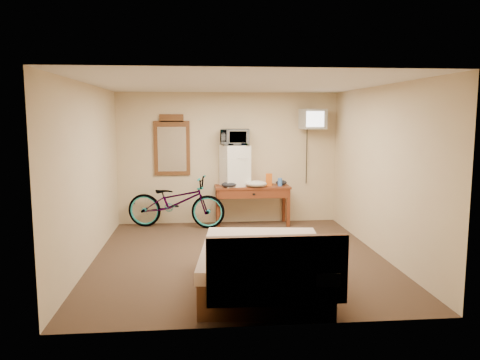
{
  "coord_description": "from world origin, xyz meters",
  "views": [
    {
      "loc": [
        -0.6,
        -6.63,
        2.05
      ],
      "look_at": [
        0.06,
        0.52,
        1.07
      ],
      "focal_mm": 35.0,
      "sensor_mm": 36.0,
      "label": 1
    }
  ],
  "objects_px": {
    "wall_mirror": "(172,146)",
    "bed": "(264,267)",
    "mini_fridge": "(235,166)",
    "microwave": "(235,137)",
    "blue_cup": "(280,182)",
    "crt_television": "(313,119)",
    "desk": "(252,192)",
    "bicycle": "(176,202)"
  },
  "relations": [
    {
      "from": "wall_mirror",
      "to": "bed",
      "type": "distance_m",
      "value": 4.04
    },
    {
      "from": "mini_fridge",
      "to": "wall_mirror",
      "type": "bearing_deg",
      "value": 170.16
    },
    {
      "from": "bed",
      "to": "microwave",
      "type": "bearing_deg",
      "value": 91.04
    },
    {
      "from": "microwave",
      "to": "blue_cup",
      "type": "relative_size",
      "value": 3.6
    },
    {
      "from": "crt_television",
      "to": "wall_mirror",
      "type": "distance_m",
      "value": 2.7
    },
    {
      "from": "microwave",
      "to": "wall_mirror",
      "type": "xyz_separation_m",
      "value": [
        -1.18,
        0.2,
        -0.17
      ]
    },
    {
      "from": "desk",
      "to": "crt_television",
      "type": "relative_size",
      "value": 2.38
    },
    {
      "from": "blue_cup",
      "to": "crt_television",
      "type": "relative_size",
      "value": 0.25
    },
    {
      "from": "desk",
      "to": "microwave",
      "type": "height_order",
      "value": "microwave"
    },
    {
      "from": "crt_television",
      "to": "bed",
      "type": "relative_size",
      "value": 0.29
    },
    {
      "from": "bed",
      "to": "desk",
      "type": "bearing_deg",
      "value": 85.57
    },
    {
      "from": "mini_fridge",
      "to": "bed",
      "type": "relative_size",
      "value": 0.38
    },
    {
      "from": "blue_cup",
      "to": "wall_mirror",
      "type": "height_order",
      "value": "wall_mirror"
    },
    {
      "from": "wall_mirror",
      "to": "bicycle",
      "type": "height_order",
      "value": "wall_mirror"
    },
    {
      "from": "desk",
      "to": "mini_fridge",
      "type": "bearing_deg",
      "value": 167.89
    },
    {
      "from": "mini_fridge",
      "to": "microwave",
      "type": "xyz_separation_m",
      "value": [
        0.0,
        0.0,
        0.53
      ]
    },
    {
      "from": "desk",
      "to": "bed",
      "type": "height_order",
      "value": "bed"
    },
    {
      "from": "microwave",
      "to": "crt_television",
      "type": "xyz_separation_m",
      "value": [
        1.46,
        -0.05,
        0.33
      ]
    },
    {
      "from": "blue_cup",
      "to": "bicycle",
      "type": "bearing_deg",
      "value": -179.51
    },
    {
      "from": "microwave",
      "to": "bed",
      "type": "relative_size",
      "value": 0.26
    },
    {
      "from": "desk",
      "to": "bicycle",
      "type": "height_order",
      "value": "bicycle"
    },
    {
      "from": "microwave",
      "to": "bicycle",
      "type": "distance_m",
      "value": 1.63
    },
    {
      "from": "desk",
      "to": "mini_fridge",
      "type": "xyz_separation_m",
      "value": [
        -0.32,
        0.07,
        0.5
      ]
    },
    {
      "from": "wall_mirror",
      "to": "mini_fridge",
      "type": "bearing_deg",
      "value": -9.84
    },
    {
      "from": "mini_fridge",
      "to": "microwave",
      "type": "distance_m",
      "value": 0.53
    },
    {
      "from": "blue_cup",
      "to": "bed",
      "type": "height_order",
      "value": "bed"
    },
    {
      "from": "blue_cup",
      "to": "wall_mirror",
      "type": "distance_m",
      "value": 2.15
    },
    {
      "from": "mini_fridge",
      "to": "blue_cup",
      "type": "bearing_deg",
      "value": -6.92
    },
    {
      "from": "blue_cup",
      "to": "crt_television",
      "type": "height_order",
      "value": "crt_television"
    },
    {
      "from": "blue_cup",
      "to": "bicycle",
      "type": "relative_size",
      "value": 0.08
    },
    {
      "from": "desk",
      "to": "microwave",
      "type": "distance_m",
      "value": 1.08
    },
    {
      "from": "microwave",
      "to": "bed",
      "type": "bearing_deg",
      "value": -84.18
    },
    {
      "from": "microwave",
      "to": "desk",
      "type": "bearing_deg",
      "value": -7.37
    },
    {
      "from": "blue_cup",
      "to": "desk",
      "type": "bearing_deg",
      "value": 176.39
    },
    {
      "from": "wall_mirror",
      "to": "bicycle",
      "type": "distance_m",
      "value": 1.07
    },
    {
      "from": "bicycle",
      "to": "desk",
      "type": "bearing_deg",
      "value": -76.15
    },
    {
      "from": "crt_television",
      "to": "wall_mirror",
      "type": "relative_size",
      "value": 0.52
    },
    {
      "from": "microwave",
      "to": "blue_cup",
      "type": "xyz_separation_m",
      "value": [
        0.84,
        -0.1,
        -0.84
      ]
    },
    {
      "from": "mini_fridge",
      "to": "bed",
      "type": "xyz_separation_m",
      "value": [
        0.06,
        -3.45,
        -0.84
      ]
    },
    {
      "from": "mini_fridge",
      "to": "crt_television",
      "type": "distance_m",
      "value": 1.7
    },
    {
      "from": "desk",
      "to": "wall_mirror",
      "type": "bearing_deg",
      "value": 169.67
    },
    {
      "from": "blue_cup",
      "to": "crt_television",
      "type": "distance_m",
      "value": 1.33
    }
  ]
}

